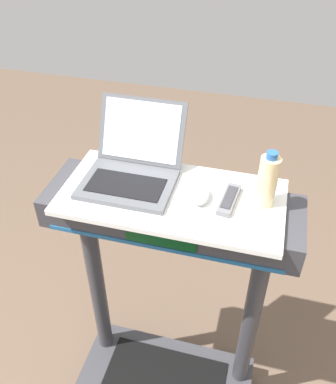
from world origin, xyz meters
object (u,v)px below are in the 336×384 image
(tv_remote, at_px, (229,200))
(laptop, at_px, (132,166))
(computer_mouse, at_px, (201,195))
(water_bottle, at_px, (267,181))

(tv_remote, bearing_deg, laptop, 171.96)
(computer_mouse, xyz_separation_m, tv_remote, (0.09, 0.01, -0.01))
(computer_mouse, bearing_deg, water_bottle, 8.98)
(laptop, distance_m, water_bottle, 0.47)
(computer_mouse, height_order, tv_remote, computer_mouse)
(water_bottle, bearing_deg, laptop, 176.94)
(laptop, xyz_separation_m, computer_mouse, (0.26, -0.06, -0.03))
(computer_mouse, height_order, water_bottle, water_bottle)
(laptop, bearing_deg, tv_remote, -9.09)
(laptop, distance_m, tv_remote, 0.36)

